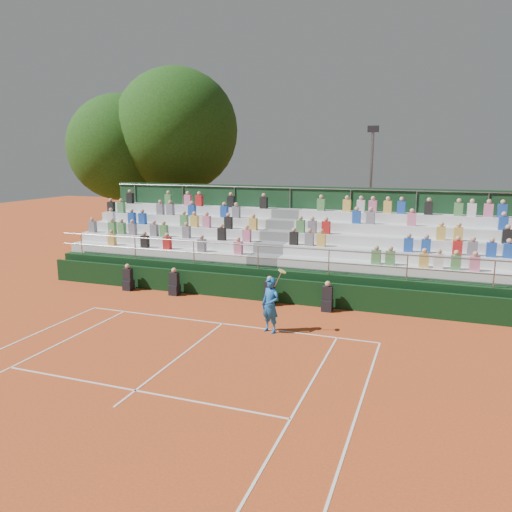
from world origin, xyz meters
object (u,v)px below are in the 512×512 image
(tree_east, at_px, (176,131))
(floodlight_mast, at_px, (371,182))
(tennis_player, at_px, (270,305))
(tree_west, at_px, (121,148))

(tree_east, xyz_separation_m, floodlight_mast, (12.19, 0.22, -3.00))
(tennis_player, relative_size, tree_east, 0.20)
(tennis_player, height_order, floodlight_mast, floodlight_mast)
(tree_west, xyz_separation_m, tree_east, (3.57, 0.92, 1.05))
(tree_east, distance_m, floodlight_mast, 12.56)
(tree_west, height_order, tree_east, tree_east)
(tennis_player, relative_size, floodlight_mast, 0.30)
(tree_east, bearing_deg, tennis_player, -51.33)
(tree_east, height_order, floodlight_mast, tree_east)
(tree_west, distance_m, floodlight_mast, 15.92)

